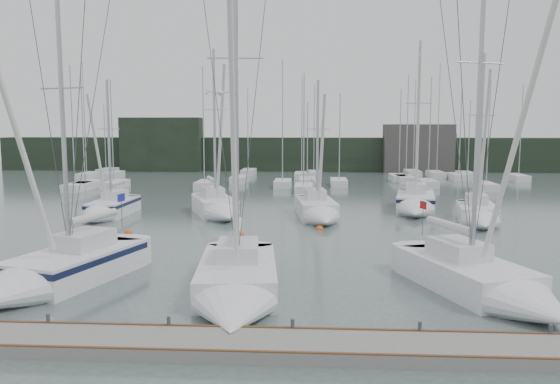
{
  "coord_description": "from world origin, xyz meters",
  "views": [
    {
      "loc": [
        2.59,
        -20.75,
        6.81
      ],
      "look_at": [
        1.06,
        5.0,
        3.67
      ],
      "focal_mm": 35.0,
      "sensor_mm": 36.0,
      "label": 1
    }
  ],
  "objects": [
    {
      "name": "sailboat_near_right",
      "position": [
        9.7,
        0.22,
        0.58
      ],
      "size": [
        6.02,
        9.54,
        15.7
      ],
      "rotation": [
        0.0,
        0.0,
        0.36
      ],
      "color": "silver",
      "rests_on": "ground"
    },
    {
      "name": "sailboat_mid_c",
      "position": [
        3.09,
        18.22,
        0.6
      ],
      "size": [
        3.57,
        8.39,
        10.88
      ],
      "rotation": [
        0.0,
        0.0,
        0.12
      ],
      "color": "silver",
      "rests_on": "ground"
    },
    {
      "name": "sailboat_mid_d",
      "position": [
        10.71,
        22.24,
        0.67
      ],
      "size": [
        4.48,
        9.28,
        14.33
      ],
      "rotation": [
        0.0,
        0.0,
        -0.18
      ],
      "color": "silver",
      "rests_on": "ground"
    },
    {
      "name": "sailboat_near_center",
      "position": [
        -0.3,
        -0.66,
        0.56
      ],
      "size": [
        4.07,
        10.12,
        16.08
      ],
      "rotation": [
        0.0,
        0.0,
        0.1
      ],
      "color": "silver",
      "rests_on": "ground"
    },
    {
      "name": "buoy_a",
      "position": [
        -1.91,
        12.69,
        0.0
      ],
      "size": [
        0.53,
        0.53,
        0.53
      ],
      "primitive_type": "sphere",
      "color": "#DA5413",
      "rests_on": "ground"
    },
    {
      "name": "sailboat_mid_a",
      "position": [
        -12.66,
        18.4,
        0.58
      ],
      "size": [
        2.63,
        7.93,
        10.94
      ],
      "rotation": [
        0.0,
        0.0,
        -0.02
      ],
      "color": "silver",
      "rests_on": "ground"
    },
    {
      "name": "seagull",
      "position": [
        -0.82,
        -0.48,
        8.01
      ],
      "size": [
        1.05,
        0.48,
        0.21
      ],
      "rotation": [
        0.0,
        0.0,
        0.12
      ],
      "color": "silver",
      "rests_on": "ground"
    },
    {
      "name": "sailboat_mid_e",
      "position": [
        14.1,
        17.1,
        0.58
      ],
      "size": [
        3.68,
        7.35,
        12.54
      ],
      "rotation": [
        0.0,
        0.0,
        -0.17
      ],
      "color": "silver",
      "rests_on": "ground"
    },
    {
      "name": "far_treeline",
      "position": [
        0.0,
        62.0,
        2.5
      ],
      "size": [
        90.0,
        4.0,
        5.0
      ],
      "primitive_type": "cube",
      "color": "black",
      "rests_on": "ground"
    },
    {
      "name": "sailboat_near_left",
      "position": [
        -8.35,
        0.73,
        0.64
      ],
      "size": [
        5.58,
        9.59,
        14.18
      ],
      "rotation": [
        0.0,
        0.0,
        -0.29
      ],
      "color": "silver",
      "rests_on": "ground"
    },
    {
      "name": "far_building_left",
      "position": [
        -20.0,
        60.0,
        4.0
      ],
      "size": [
        12.0,
        3.0,
        8.0
      ],
      "primitive_type": "cube",
      "color": "black",
      "rests_on": "ground"
    },
    {
      "name": "mast_forest",
      "position": [
        0.92,
        45.06,
        0.49
      ],
      "size": [
        56.11,
        24.16,
        14.86
      ],
      "color": "silver",
      "rests_on": "ground"
    },
    {
      "name": "far_building_right",
      "position": [
        18.0,
        60.0,
        3.5
      ],
      "size": [
        10.0,
        3.0,
        7.0
      ],
      "primitive_type": "cube",
      "color": "#44413E",
      "rests_on": "ground"
    },
    {
      "name": "buoy_b",
      "position": [
        3.11,
        14.72,
        0.0
      ],
      "size": [
        0.53,
        0.53,
        0.53
      ],
      "primitive_type": "sphere",
      "color": "#DA5413",
      "rests_on": "ground"
    },
    {
      "name": "ground",
      "position": [
        0.0,
        0.0,
        0.0
      ],
      "size": [
        160.0,
        160.0,
        0.0
      ],
      "primitive_type": "plane",
      "color": "#4C5C5A",
      "rests_on": "ground"
    },
    {
      "name": "dock",
      "position": [
        0.0,
        -5.0,
        0.2
      ],
      "size": [
        24.0,
        2.0,
        0.4
      ],
      "primitive_type": "cube",
      "color": "#63635E",
      "rests_on": "ground"
    },
    {
      "name": "sailboat_mid_b",
      "position": [
        -4.38,
        19.16,
        0.62
      ],
      "size": [
        5.35,
        8.18,
        13.3
      ],
      "rotation": [
        0.0,
        0.0,
        0.38
      ],
      "color": "silver",
      "rests_on": "ground"
    },
    {
      "name": "buoy_c",
      "position": [
        -9.11,
        12.82,
        0.0
      ],
      "size": [
        0.51,
        0.51,
        0.51
      ],
      "primitive_type": "sphere",
      "color": "#DA5413",
      "rests_on": "ground"
    }
  ]
}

